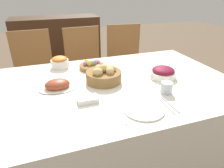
{
  "coord_description": "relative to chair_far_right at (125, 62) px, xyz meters",
  "views": [
    {
      "loc": [
        -0.41,
        -1.25,
        1.37
      ],
      "look_at": [
        -0.01,
        -0.09,
        0.76
      ],
      "focal_mm": 32.0,
      "sensor_mm": 36.0,
      "label": 1
    }
  ],
  "objects": [
    {
      "name": "drinking_cup",
      "position": [
        -0.21,
        -1.2,
        0.26
      ],
      "size": [
        0.08,
        0.08,
        0.08
      ],
      "color": "silver",
      "rests_on": "dining_table"
    },
    {
      "name": "ground_plane",
      "position": [
        -0.53,
        -0.95,
        -0.5
      ],
      "size": [
        12.0,
        12.0,
        0.0
      ],
      "primitive_type": "plane",
      "color": "brown"
    },
    {
      "name": "dinner_plate",
      "position": [
        -0.45,
        -1.34,
        0.23
      ],
      "size": [
        0.24,
        0.24,
        0.01
      ],
      "color": "white",
      "rests_on": "dining_table"
    },
    {
      "name": "bread_basket",
      "position": [
        -0.55,
        -0.9,
        0.28
      ],
      "size": [
        0.26,
        0.26,
        0.14
      ],
      "color": "olive",
      "rests_on": "dining_table"
    },
    {
      "name": "spoon",
      "position": [
        -0.27,
        -1.34,
        0.23
      ],
      "size": [
        0.01,
        0.2,
        0.0
      ],
      "rotation": [
        0.0,
        0.0,
        0.02
      ],
      "color": "#B7B7BC",
      "rests_on": "dining_table"
    },
    {
      "name": "fork",
      "position": [
        -0.59,
        -1.34,
        0.23
      ],
      "size": [
        0.01,
        0.2,
        0.0
      ],
      "rotation": [
        0.0,
        0.0,
        -0.02
      ],
      "color": "#B7B7BC",
      "rests_on": "dining_table"
    },
    {
      "name": "knife",
      "position": [
        -0.3,
        -1.34,
        0.23
      ],
      "size": [
        0.01,
        0.2,
        0.0
      ],
      "rotation": [
        0.0,
        0.0,
        -0.02
      ],
      "color": "#B7B7BC",
      "rests_on": "dining_table"
    },
    {
      "name": "ham_platter",
      "position": [
        -0.89,
        -0.9,
        0.25
      ],
      "size": [
        0.26,
        0.18,
        0.07
      ],
      "color": "white",
      "rests_on": "dining_table"
    },
    {
      "name": "chair_far_left",
      "position": [
        -1.08,
        0.0,
        0.0
      ],
      "size": [
        0.44,
        0.44,
        0.95
      ],
      "rotation": [
        0.0,
        0.0,
        0.05
      ],
      "color": "brown",
      "rests_on": "ground"
    },
    {
      "name": "sideboard",
      "position": [
        -0.75,
        0.81,
        -0.01
      ],
      "size": [
        1.19,
        0.44,
        0.98
      ],
      "color": "#3D2616",
      "rests_on": "ground"
    },
    {
      "name": "chair_far_right",
      "position": [
        0.0,
        0.0,
        0.0
      ],
      "size": [
        0.46,
        0.46,
        0.95
      ],
      "rotation": [
        0.0,
        0.0,
        -0.11
      ],
      "color": "brown",
      "rests_on": "ground"
    },
    {
      "name": "beet_salad_bowl",
      "position": [
        -0.1,
        -0.98,
        0.27
      ],
      "size": [
        0.2,
        0.2,
        0.09
      ],
      "color": "white",
      "rests_on": "dining_table"
    },
    {
      "name": "dining_table",
      "position": [
        -0.53,
        -0.95,
        -0.14
      ],
      "size": [
        1.88,
        1.16,
        0.72
      ],
      "color": "white",
      "rests_on": "ground"
    },
    {
      "name": "carrot_bowl",
      "position": [
        -0.83,
        -0.5,
        0.27
      ],
      "size": [
        0.15,
        0.15,
        0.1
      ],
      "color": "white",
      "rests_on": "dining_table"
    },
    {
      "name": "butter_dish",
      "position": [
        -0.73,
        -1.14,
        0.24
      ],
      "size": [
        0.13,
        0.08,
        0.03
      ],
      "color": "white",
      "rests_on": "dining_table"
    },
    {
      "name": "egg_basket",
      "position": [
        -0.58,
        -0.61,
        0.25
      ],
      "size": [
        0.21,
        0.21,
        0.08
      ],
      "color": "olive",
      "rests_on": "dining_table"
    },
    {
      "name": "chair_far_center",
      "position": [
        -0.51,
        0.0,
        0.0
      ],
      "size": [
        0.44,
        0.44,
        0.95
      ],
      "rotation": [
        0.0,
        0.0,
        0.05
      ],
      "color": "brown",
      "rests_on": "ground"
    }
  ]
}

